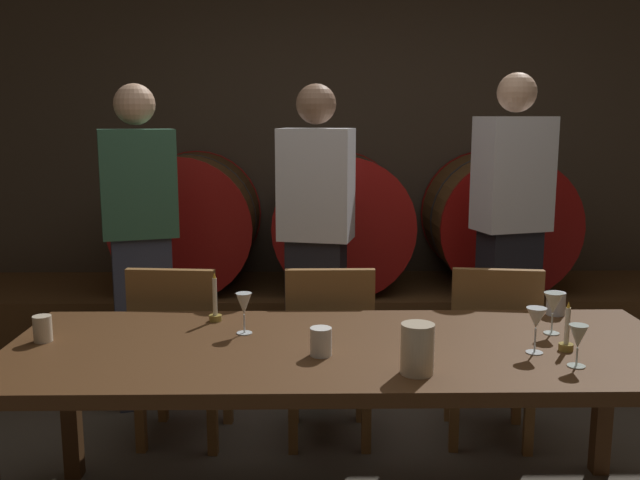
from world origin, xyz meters
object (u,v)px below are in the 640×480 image
object	(u,v)px
wine_barrel_right	(496,221)
candle_left	(215,308)
chair_right	(492,346)
guest_right	(510,234)
chair_left	(180,346)
guest_left	(141,245)
wine_glass_center_right	(578,338)
wine_glass_far_left	(244,305)
wine_glass_far_right	(553,304)
guest_center	(316,242)
wine_glass_center_left	(536,320)
cup_center	(321,342)
chair_center	(329,346)
wine_barrel_center	(341,221)
cup_left	(43,329)
dining_table	(343,361)
candle_right	(567,337)
cup_right	(556,304)
pitcher	(417,349)
wine_barrel_left	(190,221)

from	to	relation	value
wine_barrel_right	candle_left	xyz separation A→B (m)	(-1.63, -1.83, -0.08)
chair_right	guest_right	size ratio (longest dim) A/B	0.49
chair_left	guest_left	world-z (taller)	guest_left
guest_left	wine_glass_center_right	size ratio (longest dim) A/B	11.89
wine_glass_far_left	wine_glass_far_right	world-z (taller)	wine_glass_far_right
guest_center	wine_glass_center_left	bearing A→B (deg)	132.97
cup_center	wine_glass_far_left	bearing A→B (deg)	138.89
chair_left	chair_center	bearing A→B (deg)	-175.26
wine_barrel_center	guest_center	distance (m)	0.92
cup_left	candle_left	bearing A→B (deg)	22.65
wine_barrel_right	cup_center	size ratio (longest dim) A/B	8.96
dining_table	wine_glass_far_right	size ratio (longest dim) A/B	15.21
guest_left	guest_center	bearing A→B (deg)	166.08
guest_center	wine_glass_center_right	xyz separation A→B (m)	(0.85, -1.48, -0.06)
dining_table	chair_center	size ratio (longest dim) A/B	2.80
wine_glass_far_left	guest_right	bearing A→B (deg)	40.48
wine_barrel_center	candle_left	distance (m)	1.93
chair_left	candle_right	bearing A→B (deg)	158.52
dining_table	cup_right	bearing A→B (deg)	22.61
chair_left	chair_center	distance (m)	0.70
guest_right	wine_glass_center_right	size ratio (longest dim) A/B	12.32
wine_barrel_center	wine_barrel_right	distance (m)	1.04
chair_center	cup_right	bearing A→B (deg)	161.70
candle_right	cup_left	xyz separation A→B (m)	(-1.91, 0.13, 0.00)
wine_barrel_right	cup_right	world-z (taller)	wine_barrel_right
wine_barrel_right	cup_left	xyz separation A→B (m)	(-2.24, -2.08, -0.09)
chair_right	cup_left	bearing A→B (deg)	25.96
chair_center	wine_barrel_right	bearing A→B (deg)	-128.74
pitcher	wine_glass_center_right	size ratio (longest dim) A/B	1.16
candle_left	wine_glass_far_left	bearing A→B (deg)	-51.72
dining_table	candle_left	xyz separation A→B (m)	(-0.51, 0.31, 0.12)
dining_table	wine_glass_far_right	world-z (taller)	wine_glass_far_right
chair_left	chair_right	size ratio (longest dim) A/B	1.00
chair_center	guest_right	world-z (taller)	guest_right
cup_right	dining_table	bearing A→B (deg)	-157.39
guest_center	cup_center	world-z (taller)	guest_center
wine_barrel_left	wine_glass_center_right	xyz separation A→B (m)	(1.69, -2.38, -0.04)
wine_barrel_center	candle_left	world-z (taller)	wine_barrel_center
chair_right	cup_right	bearing A→B (deg)	129.04
dining_table	wine_glass_center_left	bearing A→B (deg)	-8.54
guest_center	wine_barrel_center	bearing A→B (deg)	-87.60
chair_right	candle_left	world-z (taller)	candle_left
chair_left	guest_right	size ratio (longest dim) A/B	0.49
wine_glass_far_right	cup_center	xyz separation A→B (m)	(-0.89, -0.23, -0.07)
dining_table	wine_glass_center_left	distance (m)	0.70
candle_right	wine_glass_center_left	xyz separation A→B (m)	(-0.12, -0.03, 0.07)
guest_left	pitcher	distance (m)	1.93
wine_glass_far_left	wine_glass_far_right	distance (m)	1.18
guest_right	chair_center	bearing A→B (deg)	14.49
guest_right	wine_barrel_right	bearing A→B (deg)	-116.60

